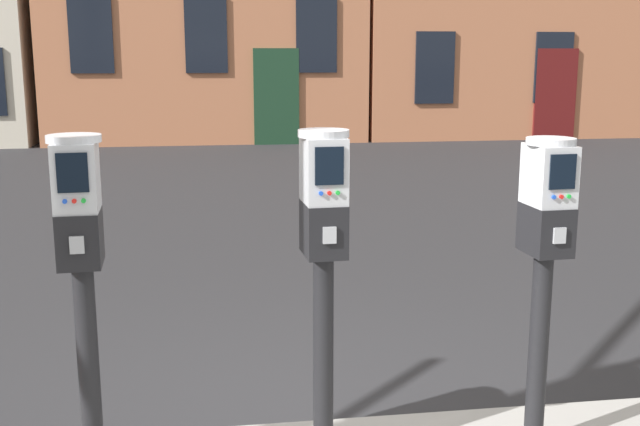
{
  "coord_description": "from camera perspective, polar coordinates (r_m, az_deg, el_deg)",
  "views": [
    {
      "loc": [
        -0.59,
        -3.38,
        1.97
      ],
      "look_at": [
        -0.1,
        -0.12,
        1.29
      ],
      "focal_mm": 43.1,
      "sensor_mm": 36.0,
      "label": 1
    }
  ],
  "objects": [
    {
      "name": "parking_meter_end_of_row",
      "position": [
        3.59,
        16.37,
        -1.9
      ],
      "size": [
        0.23,
        0.26,
        1.47
      ],
      "rotation": [
        0.0,
        0.0,
        -1.52
      ],
      "color": "black",
      "rests_on": "sidewalk_slab"
    },
    {
      "name": "parking_meter_twin_adjacent",
      "position": [
        3.29,
        0.26,
        -2.01
      ],
      "size": [
        0.23,
        0.26,
        1.52
      ],
      "rotation": [
        0.0,
        0.0,
        -1.52
      ],
      "color": "black",
      "rests_on": "sidewalk_slab"
    },
    {
      "name": "parking_meter_near_kerb",
      "position": [
        3.3,
        -17.33,
        -2.6
      ],
      "size": [
        0.23,
        0.26,
        1.52
      ],
      "rotation": [
        0.0,
        0.0,
        -1.52
      ],
      "color": "black",
      "rests_on": "sidewalk_slab"
    }
  ]
}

